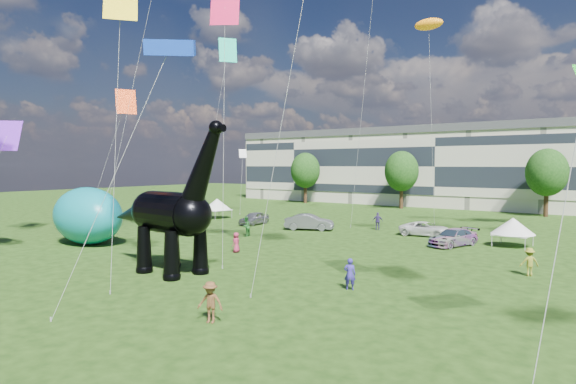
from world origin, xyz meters
The scene contains 14 objects.
ground centered at (0.00, 0.00, 0.00)m, with size 220.00×220.00×0.00m, color #16330C.
terrace_row centered at (-8.00, 62.00, 6.00)m, with size 78.00×11.00×12.00m, color beige.
tree_far_left centered at (-30.00, 53.00, 6.29)m, with size 5.20×5.20×9.44m.
tree_mid_left centered at (-12.00, 53.00, 6.29)m, with size 5.20×5.20×9.44m.
tree_mid_right centered at (8.00, 53.00, 6.29)m, with size 5.20×5.20×9.44m.
dinosaur_sculpture centered at (-6.17, 2.45, 3.63)m, with size 11.80×3.48×9.62m.
car_silver centered at (-17.31, 24.04, 0.73)m, with size 1.72×4.28×1.46m, color #A3A4A7.
car_grey centered at (-9.80, 24.05, 0.83)m, with size 1.75×5.02×1.66m, color slate.
car_white centered at (1.50, 27.11, 0.68)m, with size 2.24×4.87×1.35m, color white.
car_dark centered at (5.38, 22.96, 0.72)m, with size 2.01×4.96×1.44m, color #595960.
gazebo_near centered at (9.45, 25.62, 1.69)m, with size 3.66×3.66×2.41m.
gazebo_left centered at (-25.45, 26.38, 1.75)m, with size 4.03×4.03×2.50m.
inflatable_teal centered at (-20.16, 5.48, 2.44)m, with size 7.80×4.88×4.88m, color #0C8693.
visitors centered at (-0.71, 14.30, 0.87)m, with size 46.82×36.89×1.90m.
Camera 1 is at (17.85, -17.32, 6.78)m, focal length 30.00 mm.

